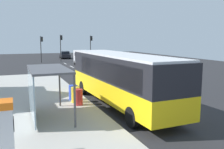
{
  "coord_description": "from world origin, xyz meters",
  "views": [
    {
      "loc": [
        -7.67,
        -11.71,
        4.12
      ],
      "look_at": [
        -1.0,
        4.93,
        1.5
      ],
      "focal_mm": 39.61,
      "sensor_mm": 36.0,
      "label": 1
    }
  ],
  "objects_px": {
    "sedan_near": "(65,55)",
    "traffic_light_near_side": "(91,44)",
    "ticket_machine": "(4,129)",
    "white_van": "(83,57)",
    "traffic_light_median": "(61,44)",
    "bus": "(119,76)",
    "recycling_bin_red": "(78,97)",
    "bus_shelter": "(42,80)",
    "traffic_light_far_side": "(41,45)",
    "recycling_bin_yellow": "(75,95)",
    "recycling_bin_blue": "(73,92)"
  },
  "relations": [
    {
      "from": "white_van",
      "to": "bus_shelter",
      "type": "xyz_separation_m",
      "value": [
        -8.61,
        -24.07,
        0.75
      ]
    },
    {
      "from": "ticket_machine",
      "to": "recycling_bin_red",
      "type": "bearing_deg",
      "value": 54.92
    },
    {
      "from": "recycling_bin_blue",
      "to": "traffic_light_near_side",
      "type": "distance_m",
      "value": 29.39
    },
    {
      "from": "recycling_bin_red",
      "to": "recycling_bin_blue",
      "type": "distance_m",
      "value": 1.4
    },
    {
      "from": "bus",
      "to": "bus_shelter",
      "type": "relative_size",
      "value": 2.77
    },
    {
      "from": "recycling_bin_red",
      "to": "traffic_light_far_side",
      "type": "height_order",
      "value": "traffic_light_far_side"
    },
    {
      "from": "white_van",
      "to": "ticket_machine",
      "type": "bearing_deg",
      "value": -110.26
    },
    {
      "from": "recycling_bin_blue",
      "to": "traffic_light_near_side",
      "type": "bearing_deg",
      "value": 70.65
    },
    {
      "from": "sedan_near",
      "to": "recycling_bin_yellow",
      "type": "distance_m",
      "value": 37.06
    },
    {
      "from": "traffic_light_median",
      "to": "bus",
      "type": "bearing_deg",
      "value": -93.9
    },
    {
      "from": "sedan_near",
      "to": "traffic_light_far_side",
      "type": "bearing_deg",
      "value": -126.27
    },
    {
      "from": "recycling_bin_blue",
      "to": "traffic_light_near_side",
      "type": "relative_size",
      "value": 0.2
    },
    {
      "from": "traffic_light_far_side",
      "to": "recycling_bin_red",
      "type": "bearing_deg",
      "value": -92.12
    },
    {
      "from": "bus_shelter",
      "to": "recycling_bin_red",
      "type": "bearing_deg",
      "value": 38.05
    },
    {
      "from": "sedan_near",
      "to": "traffic_light_near_side",
      "type": "distance_m",
      "value": 9.06
    },
    {
      "from": "traffic_light_near_side",
      "to": "traffic_light_median",
      "type": "xyz_separation_m",
      "value": [
        -5.1,
        1.6,
        0.08
      ]
    },
    {
      "from": "white_van",
      "to": "traffic_light_median",
      "type": "height_order",
      "value": "traffic_light_median"
    },
    {
      "from": "bus_shelter",
      "to": "traffic_light_far_side",
      "type": "bearing_deg",
      "value": 84.0
    },
    {
      "from": "white_van",
      "to": "traffic_light_median",
      "type": "xyz_separation_m",
      "value": [
        -1.8,
        8.3,
        1.84
      ]
    },
    {
      "from": "ticket_machine",
      "to": "white_van",
      "type": "bearing_deg",
      "value": 69.74
    },
    {
      "from": "white_van",
      "to": "sedan_near",
      "type": "distance_m",
      "value": 14.85
    },
    {
      "from": "recycling_bin_red",
      "to": "recycling_bin_blue",
      "type": "xyz_separation_m",
      "value": [
        0.0,
        1.4,
        0.0
      ]
    },
    {
      "from": "bus",
      "to": "traffic_light_near_side",
      "type": "bearing_deg",
      "value": 76.23
    },
    {
      "from": "traffic_light_near_side",
      "to": "traffic_light_far_side",
      "type": "xyz_separation_m",
      "value": [
        -8.6,
        0.8,
        -0.09
      ]
    },
    {
      "from": "ticket_machine",
      "to": "traffic_light_far_side",
      "type": "bearing_deg",
      "value": 81.97
    },
    {
      "from": "ticket_machine",
      "to": "traffic_light_far_side",
      "type": "xyz_separation_m",
      "value": [
        4.99,
        35.37,
        1.85
      ]
    },
    {
      "from": "ticket_machine",
      "to": "bus_shelter",
      "type": "height_order",
      "value": "bus_shelter"
    },
    {
      "from": "recycling_bin_red",
      "to": "traffic_light_far_side",
      "type": "distance_m",
      "value": 29.95
    },
    {
      "from": "sedan_near",
      "to": "recycling_bin_blue",
      "type": "height_order",
      "value": "sedan_near"
    },
    {
      "from": "recycling_bin_red",
      "to": "traffic_light_median",
      "type": "distance_m",
      "value": 31.08
    },
    {
      "from": "traffic_light_far_side",
      "to": "ticket_machine",
      "type": "bearing_deg",
      "value": -98.03
    },
    {
      "from": "sedan_near",
      "to": "ticket_machine",
      "type": "bearing_deg",
      "value": -103.66
    },
    {
      "from": "ticket_machine",
      "to": "traffic_light_median",
      "type": "relative_size",
      "value": 0.41
    },
    {
      "from": "recycling_bin_red",
      "to": "recycling_bin_yellow",
      "type": "relative_size",
      "value": 1.0
    },
    {
      "from": "sedan_near",
      "to": "ticket_machine",
      "type": "height_order",
      "value": "ticket_machine"
    },
    {
      "from": "traffic_light_near_side",
      "to": "bus",
      "type": "bearing_deg",
      "value": -103.77
    },
    {
      "from": "traffic_light_near_side",
      "to": "bus_shelter",
      "type": "xyz_separation_m",
      "value": [
        -11.92,
        -30.77,
        -1.01
      ]
    },
    {
      "from": "bus_shelter",
      "to": "recycling_bin_yellow",
      "type": "bearing_deg",
      "value": 47.7
    },
    {
      "from": "sedan_near",
      "to": "recycling_bin_red",
      "type": "bearing_deg",
      "value": -99.91
    },
    {
      "from": "bus",
      "to": "ticket_machine",
      "type": "xyz_separation_m",
      "value": [
        -6.37,
        -5.12,
        -0.67
      ]
    },
    {
      "from": "sedan_near",
      "to": "traffic_light_median",
      "type": "distance_m",
      "value": 7.22
    },
    {
      "from": "traffic_light_median",
      "to": "recycling_bin_red",
      "type": "bearing_deg",
      "value": -98.54
    },
    {
      "from": "bus",
      "to": "recycling_bin_red",
      "type": "distance_m",
      "value": 2.79
    },
    {
      "from": "bus",
      "to": "recycling_bin_red",
      "type": "bearing_deg",
      "value": 170.57
    },
    {
      "from": "ticket_machine",
      "to": "traffic_light_near_side",
      "type": "height_order",
      "value": "traffic_light_near_side"
    },
    {
      "from": "recycling_bin_blue",
      "to": "traffic_light_near_side",
      "type": "xyz_separation_m",
      "value": [
        9.7,
        27.64,
        2.46
      ]
    },
    {
      "from": "ticket_machine",
      "to": "bus_shelter",
      "type": "relative_size",
      "value": 0.48
    },
    {
      "from": "recycling_bin_red",
      "to": "bus_shelter",
      "type": "xyz_separation_m",
      "value": [
        -2.21,
        -1.73,
        1.44
      ]
    },
    {
      "from": "recycling_bin_blue",
      "to": "traffic_light_median",
      "type": "xyz_separation_m",
      "value": [
        4.6,
        29.24,
        2.53
      ]
    },
    {
      "from": "bus",
      "to": "recycling_bin_yellow",
      "type": "relative_size",
      "value": 11.68
    }
  ]
}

